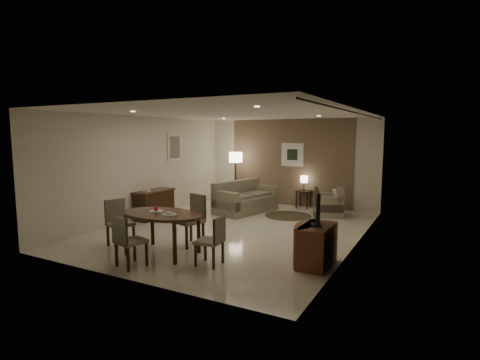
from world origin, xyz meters
The scene contains 31 objects.
room_shell centered at (0.00, 0.40, 1.35)m, with size 5.50×7.00×2.70m.
taupe_accent centered at (0.00, 3.48, 1.35)m, with size 3.96×0.03×2.70m, color brown.
curtain_wall centered at (2.68, 0.00, 1.32)m, with size 0.08×6.70×2.58m, color beige, non-canonical shape.
curtain_rod centered at (2.68, 0.00, 2.64)m, with size 0.03×0.03×6.80m, color black.
art_back_frame centered at (0.10, 3.46, 1.60)m, with size 0.72×0.03×0.72m, color silver.
art_back_canvas centered at (0.10, 3.44, 1.60)m, with size 0.34×0.01×0.34m, color black.
art_left_frame centered at (-2.72, 1.20, 1.85)m, with size 0.03×0.60×0.80m, color silver.
art_left_canvas centered at (-2.71, 1.20, 1.85)m, with size 0.01×0.46×0.64m, color gray.
downlight_nl centered at (-1.40, -1.80, 2.69)m, with size 0.10×0.10×0.01m, color white.
downlight_nr centered at (1.40, -1.80, 2.69)m, with size 0.10×0.10×0.01m, color white.
downlight_fl centered at (-1.40, 1.80, 2.69)m, with size 0.10×0.10×0.01m, color white.
downlight_fr centered at (1.40, 1.80, 2.69)m, with size 0.10×0.10×0.01m, color white.
console_desk centered at (-2.49, 0.00, 0.38)m, with size 0.48×1.20×0.75m, color #4C3018, non-canonical shape.
telephone centered at (-2.49, -0.30, 0.80)m, with size 0.20×0.14×0.09m, color white, non-canonical shape.
tv_cabinet centered at (2.40, -1.50, 0.35)m, with size 0.48×0.90×0.70m, color brown, non-canonical shape.
flat_tv centered at (2.38, -1.50, 1.02)m, with size 0.06×0.88×0.60m, color black, non-canonical shape.
dining_table centered at (-0.33, -2.24, 0.39)m, with size 1.65×1.03×0.77m, color #4C3018, non-canonical shape.
chair_near centered at (-0.36, -3.02, 0.45)m, with size 0.43×0.43×0.89m, color #76705B, non-canonical shape.
chair_far centered at (-0.22, -1.57, 0.51)m, with size 0.49×0.49×1.02m, color #76705B, non-canonical shape.
chair_left centered at (-1.40, -2.26, 0.46)m, with size 0.45×0.45×0.92m, color #76705B, non-canonical shape.
chair_right centered at (0.77, -2.35, 0.43)m, with size 0.42×0.42×0.86m, color #76705B, non-canonical shape.
plate_a centered at (-0.51, -2.19, 0.78)m, with size 0.26×0.26×0.02m, color white.
plate_b centered at (-0.11, -2.29, 0.78)m, with size 0.26×0.26×0.02m, color white.
fruit_apple centered at (-0.51, -2.19, 0.83)m, with size 0.09×0.09×0.09m, color #9F1237.
napkin centered at (-0.11, -2.29, 0.80)m, with size 0.12×0.08×0.03m, color white.
round_rug centered at (0.56, 1.95, 0.01)m, with size 1.28×1.28×0.01m, color #454026.
sofa centered at (-0.70, 1.86, 0.44)m, with size 0.94×1.87×0.88m, color #76705B, non-canonical shape.
armchair centered at (1.51, 2.51, 0.38)m, with size 0.85×0.80×0.75m, color #76705B, non-canonical shape.
side_table centered at (0.56, 3.24, 0.27)m, with size 0.42×0.42×0.53m, color #321E10, non-canonical shape.
table_lamp centered at (0.56, 3.25, 0.78)m, with size 0.22×0.22×0.50m, color #FFEAC1, non-canonical shape.
floor_lamp centered at (-1.62, 2.93, 0.83)m, with size 0.42×0.42×1.66m, color #FFE5B7, non-canonical shape.
Camera 1 is at (4.17, -7.56, 2.23)m, focal length 28.00 mm.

